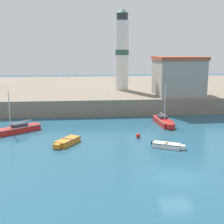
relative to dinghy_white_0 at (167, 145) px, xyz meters
name	(u,v)px	position (x,y,z in m)	size (l,w,h in m)	color
ground_plane	(177,176)	(-1.16, -6.93, -0.27)	(200.00, 200.00, 0.00)	#235670
quay_seawall	(117,90)	(-1.16, 35.09, 0.95)	(120.00, 40.00, 2.44)	gray
dinghy_white_0	(167,145)	(0.00, 0.00, 0.00)	(3.21, 2.26, 0.56)	white
sailboat_red_1	(14,130)	(-16.36, 7.15, 0.18)	(5.99, 4.85, 4.96)	red
dinghy_orange_2	(67,141)	(-10.02, 2.14, 0.04)	(2.76, 3.60, 0.64)	orange
sailboat_red_3	(164,121)	(2.18, 9.72, 0.19)	(1.71, 5.62, 5.19)	red
mooring_buoy	(138,136)	(-2.25, 3.86, -0.02)	(0.49, 0.49, 0.49)	red
lighthouse	(122,51)	(-1.16, 26.58, 9.05)	(2.38, 2.38, 14.13)	silver
harbor_shed_near_wharf	(178,76)	(6.84, 19.00, 5.24)	(7.33, 7.05, 6.09)	gray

